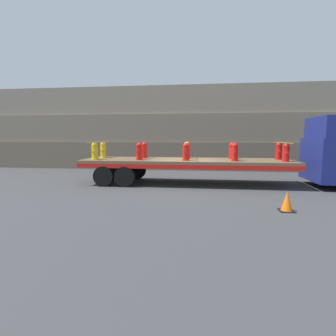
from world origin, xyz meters
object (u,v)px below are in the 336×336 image
Objects in this scene: fire_hydrant_red_near_1 at (139,152)px; fire_hydrant_yellow_near_0 at (95,151)px; fire_hydrant_red_near_2 at (186,152)px; flatbed_trailer at (172,164)px; fire_hydrant_red_far_1 at (144,150)px; fire_hydrant_red_far_4 at (279,151)px; fire_hydrant_red_near_4 at (286,153)px; traffic_cone at (287,202)px; fire_hydrant_red_far_2 at (187,151)px; fire_hydrant_yellow_far_0 at (103,150)px; fire_hydrant_red_near_3 at (235,152)px; fire_hydrant_red_far_3 at (232,151)px.

fire_hydrant_yellow_near_0 is at bearing 180.00° from fire_hydrant_red_near_1.
fire_hydrant_red_near_1 is 2.22m from fire_hydrant_red_near_2.
fire_hydrant_red_far_1 reaches higher than flatbed_trailer.
fire_hydrant_red_near_1 and fire_hydrant_red_far_4 have the same top height.
fire_hydrant_red_near_1 is 1.00× the size of fire_hydrant_red_near_4.
flatbed_trailer is at bearing -20.63° from fire_hydrant_red_far_1.
traffic_cone is at bearing -26.19° from fire_hydrant_yellow_near_0.
fire_hydrant_red_far_1 is 2.22m from fire_hydrant_red_far_2.
fire_hydrant_yellow_near_0 and fire_hydrant_yellow_far_0 have the same top height.
fire_hydrant_red_near_3 is 1.32× the size of traffic_cone.
traffic_cone is at bearing -34.50° from fire_hydrant_red_near_1.
fire_hydrant_yellow_near_0 is 8.94m from fire_hydrant_red_far_4.
fire_hydrant_yellow_far_0 is at bearing 180.00° from fire_hydrant_red_far_2.
fire_hydrant_red_far_1 and fire_hydrant_red_near_3 have the same top height.
traffic_cone is at bearing -47.05° from flatbed_trailer.
fire_hydrant_red_far_3 is at bearing 90.00° from fire_hydrant_red_near_3.
fire_hydrant_red_far_3 is at bearing 0.00° from fire_hydrant_red_far_1.
fire_hydrant_red_far_1 is at bearing 153.16° from fire_hydrant_red_near_2.
fire_hydrant_red_far_4 is (4.44, 0.00, 0.00)m from fire_hydrant_red_far_2.
fire_hydrant_red_near_1 is 1.32× the size of traffic_cone.
fire_hydrant_red_far_4 is (6.65, 1.12, 0.00)m from fire_hydrant_red_near_1.
fire_hydrant_yellow_far_0 is 9.34m from traffic_cone.
fire_hydrant_red_near_2 is 1.00× the size of fire_hydrant_red_far_3.
fire_hydrant_red_near_2 is at bearing 180.00° from fire_hydrant_red_near_4.
fire_hydrant_red_near_2 is 2.49m from fire_hydrant_red_far_3.
fire_hydrant_red_near_2 is (4.44, 0.00, 0.00)m from fire_hydrant_yellow_near_0.
fire_hydrant_yellow_far_0 and fire_hydrant_red_near_3 have the same top height.
flatbed_trailer is 3.80m from fire_hydrant_yellow_far_0.
fire_hydrant_red_near_2 is at bearing -90.00° from fire_hydrant_red_far_2.
fire_hydrant_red_near_3 is 4.21m from traffic_cone.
fire_hydrant_yellow_near_0 is 1.00× the size of fire_hydrant_red_near_4.
fire_hydrant_yellow_far_0 is (-3.71, 0.56, 0.62)m from flatbed_trailer.
fire_hydrant_red_near_1 is at bearing 180.00° from fire_hydrant_red_near_4.
fire_hydrant_red_far_2 is at bearing 90.00° from fire_hydrant_red_near_2.
fire_hydrant_red_near_1 is 1.12m from fire_hydrant_red_far_1.
fire_hydrant_yellow_far_0 is at bearing 147.56° from traffic_cone.
fire_hydrant_red_near_2 reaches higher than traffic_cone.
fire_hydrant_red_far_2 is at bearing 26.84° from fire_hydrant_red_near_1.
fire_hydrant_red_far_2 is (2.22, 1.12, 0.00)m from fire_hydrant_red_near_1.
fire_hydrant_red_near_3 reaches higher than traffic_cone.
fire_hydrant_yellow_far_0 and fire_hydrant_red_near_2 have the same top height.
fire_hydrant_red_near_3 is 2.22m from fire_hydrant_red_near_4.
fire_hydrant_red_far_4 is at bearing 9.57° from fire_hydrant_red_near_1.
fire_hydrant_yellow_near_0 is 1.00× the size of fire_hydrant_red_far_2.
fire_hydrant_yellow_far_0 is 6.75m from fire_hydrant_red_near_3.
fire_hydrant_red_near_4 is at bearing 0.00° from fire_hydrant_red_near_1.
fire_hydrant_red_near_3 is at bearing 0.00° from fire_hydrant_red_near_1.
fire_hydrant_red_near_3 is at bearing 106.67° from traffic_cone.
fire_hydrant_red_far_3 reaches higher than traffic_cone.
fire_hydrant_yellow_near_0 is 1.00× the size of fire_hydrant_red_near_1.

